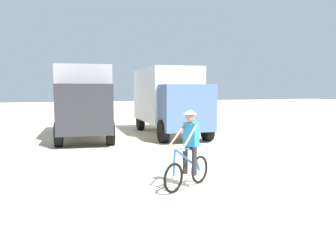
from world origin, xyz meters
TOP-DOWN VIEW (x-y plane):
  - ground_plane at (0.00, 0.00)m, footprint 120.00×120.00m
  - box_truck_grey_hauler at (-2.06, 9.90)m, footprint 3.19×6.99m
  - box_truck_avon_van at (2.11, 9.46)m, footprint 2.98×6.94m
  - cyclist_orange_shirt at (-1.01, 0.18)m, footprint 1.52×0.94m

SIDE VIEW (x-z plane):
  - ground_plane at x=0.00m, z-range 0.00..0.00m
  - cyclist_orange_shirt at x=-1.01m, z-range -0.06..1.76m
  - box_truck_grey_hauler at x=-2.06m, z-range 0.20..3.55m
  - box_truck_avon_van at x=2.11m, z-range 0.20..3.55m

